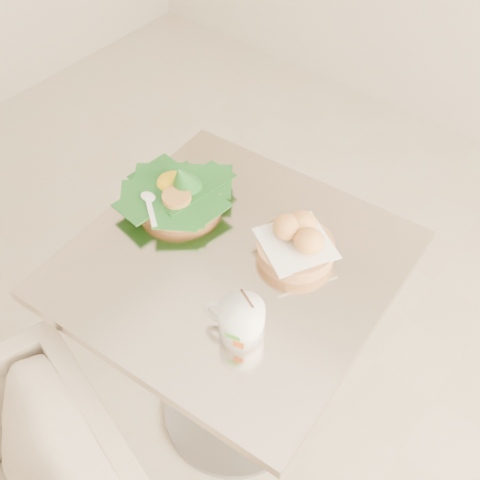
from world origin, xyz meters
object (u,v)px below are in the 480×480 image
Objects in this scene: bread_basket at (297,242)px; coffee_mug at (240,320)px; rice_basket at (179,191)px; cafe_table at (233,316)px.

coffee_mug reaches higher than bread_basket.
coffee_mug is at bearing -29.54° from rice_basket.
bread_basket is 0.25m from coffee_mug.
cafe_table is 3.63× the size of bread_basket.
rice_basket is (-0.22, 0.07, 0.26)m from cafe_table.
rice_basket is 1.63× the size of coffee_mug.
coffee_mug is at bearing -81.54° from bread_basket.
cafe_table is 0.30m from bread_basket.
rice_basket reaches higher than cafe_table.
coffee_mug is (0.14, -0.14, 0.26)m from cafe_table.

